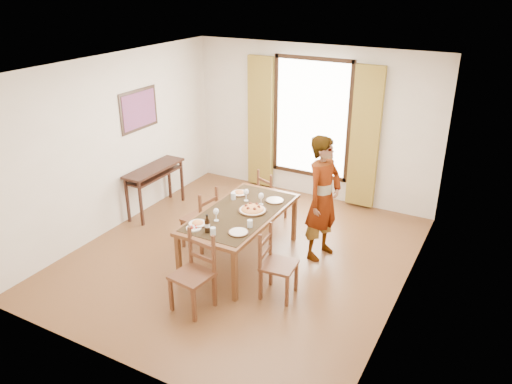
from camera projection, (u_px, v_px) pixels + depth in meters
The scene contains 22 objects.
ground at pixel (242, 255), 7.25m from camera, with size 5.00×5.00×0.00m, color #53351A.
room_shell at pixel (245, 152), 6.74m from camera, with size 4.60×5.10×2.74m.
console_table at pixel (154, 174), 8.35m from camera, with size 0.38×1.20×0.80m.
dining_table at pixel (240, 216), 6.88m from camera, with size 0.97×1.89×0.76m.
chair_west at pixel (201, 220), 7.32m from camera, with size 0.47×0.47×0.95m.
chair_north at pixel (271, 196), 8.22m from camera, with size 0.49×0.49×0.85m.
chair_south at pixel (194, 275), 5.97m from camera, with size 0.48×0.48×0.98m.
chair_east at pixel (276, 265), 6.21m from camera, with size 0.44×0.44×0.92m.
man at pixel (323, 198), 6.92m from camera, with size 0.57×0.74×1.80m, color gray.
plate_sw at pixel (198, 222), 6.50m from camera, with size 0.27×0.27×0.05m, color silver, non-canonical shape.
plate_se at pixel (238, 231), 6.29m from camera, with size 0.27×0.27×0.05m, color silver, non-canonical shape.
plate_nw at pixel (240, 192), 7.40m from camera, with size 0.27×0.27×0.05m, color silver, non-canonical shape.
plate_ne at pixel (275, 199), 7.16m from camera, with size 0.27×0.27×0.05m, color silver, non-canonical shape.
pasta_platter at pixel (252, 208), 6.85m from camera, with size 0.40×0.40×0.10m, color #B75017, non-canonical shape.
caprese_plate at pixel (194, 227), 6.39m from camera, with size 0.20×0.20×0.04m, color silver, non-canonical shape.
wine_glass_a at pixel (216, 214), 6.57m from camera, with size 0.08×0.08×0.18m, color white, non-canonical shape.
wine_glass_b at pixel (261, 199), 7.03m from camera, with size 0.08×0.08×0.18m, color white, non-canonical shape.
wine_glass_c at pixel (246, 195), 7.15m from camera, with size 0.08×0.08×0.18m, color white, non-canonical shape.
tumbler_a at pixel (250, 224), 6.42m from camera, with size 0.07×0.07×0.10m, color silver.
tumbler_b at pixel (233, 196), 7.21m from camera, with size 0.07×0.07×0.10m, color silver.
tumbler_c at pixel (213, 231), 6.23m from camera, with size 0.07×0.07×0.10m, color silver.
wine_bottle at pixel (207, 223), 6.27m from camera, with size 0.07×0.07×0.25m, color black, non-canonical shape.
Camera 1 is at (3.16, -5.41, 3.77)m, focal length 35.00 mm.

